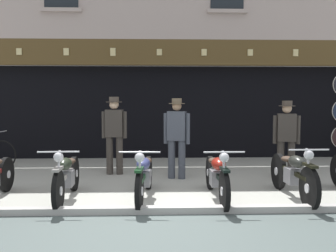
% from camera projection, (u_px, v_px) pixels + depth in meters
% --- Properties ---
extents(ground, '(23.66, 22.00, 0.18)m').
position_uv_depth(ground, '(164.00, 243.00, 4.48)').
color(ground, '#9D9D94').
extents(shop_facade, '(11.96, 4.42, 6.38)m').
position_uv_depth(shop_facade, '(158.00, 98.00, 12.32)').
color(shop_facade, black).
rests_on(shop_facade, ground).
extents(motorcycle_left, '(0.62, 1.94, 0.90)m').
position_uv_depth(motorcycle_left, '(67.00, 175.00, 6.22)').
color(motorcycle_left, black).
rests_on(motorcycle_left, ground).
extents(motorcycle_center_left, '(0.62, 2.05, 0.90)m').
position_uv_depth(motorcycle_center_left, '(144.00, 175.00, 6.30)').
color(motorcycle_center_left, black).
rests_on(motorcycle_center_left, ground).
extents(motorcycle_center, '(0.62, 2.05, 0.90)m').
position_uv_depth(motorcycle_center, '(217.00, 175.00, 6.28)').
color(motorcycle_center, black).
rests_on(motorcycle_center, ground).
extents(motorcycle_center_right, '(0.62, 2.02, 0.93)m').
position_uv_depth(motorcycle_center_right, '(293.00, 173.00, 6.33)').
color(motorcycle_center_right, black).
rests_on(motorcycle_center_right, ground).
extents(salesman_left, '(0.56, 0.35, 1.73)m').
position_uv_depth(salesman_left, '(114.00, 131.00, 8.34)').
color(salesman_left, '#38332D').
rests_on(salesman_left, ground).
extents(shopkeeper_center, '(0.55, 0.33, 1.69)m').
position_uv_depth(shopkeeper_center, '(177.00, 134.00, 7.90)').
color(shopkeeper_center, '#3D424C').
rests_on(shopkeeper_center, ground).
extents(salesman_right, '(0.55, 0.34, 1.64)m').
position_uv_depth(salesman_right, '(286.00, 135.00, 8.00)').
color(salesman_right, '#38332D').
rests_on(salesman_right, ground).
extents(advert_board_near, '(0.78, 0.03, 1.01)m').
position_uv_depth(advert_board_near, '(78.00, 101.00, 10.64)').
color(advert_board_near, beige).
extents(advert_board_far, '(0.67, 0.03, 1.02)m').
position_uv_depth(advert_board_far, '(46.00, 102.00, 10.61)').
color(advert_board_far, silver).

